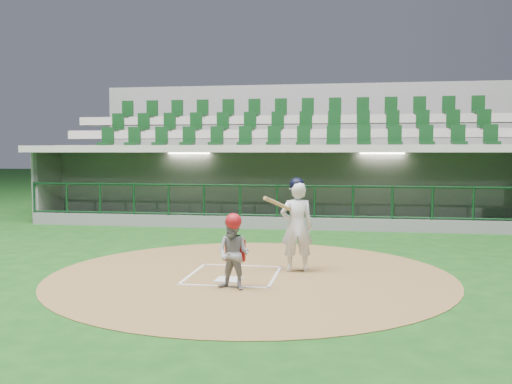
# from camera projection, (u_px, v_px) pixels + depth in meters

# --- Properties ---
(ground) EXTENTS (120.00, 120.00, 0.00)m
(ground) POSITION_uv_depth(u_px,v_px,m) (237.00, 272.00, 10.45)
(ground) COLOR #123F12
(ground) RESTS_ON ground
(dirt_circle) EXTENTS (7.20, 7.20, 0.01)m
(dirt_circle) POSITION_uv_depth(u_px,v_px,m) (251.00, 275.00, 10.21)
(dirt_circle) COLOR brown
(dirt_circle) RESTS_ON ground
(home_plate) EXTENTS (0.43, 0.43, 0.02)m
(home_plate) POSITION_uv_depth(u_px,v_px,m) (229.00, 280.00, 9.76)
(home_plate) COLOR silver
(home_plate) RESTS_ON dirt_circle
(batter_box_chalk) EXTENTS (1.55, 1.80, 0.01)m
(batter_box_chalk) POSITION_uv_depth(u_px,v_px,m) (233.00, 275.00, 10.15)
(batter_box_chalk) COLOR white
(batter_box_chalk) RESTS_ON ground
(dugout_structure) EXTENTS (16.40, 3.70, 3.00)m
(dugout_structure) POSITION_uv_depth(u_px,v_px,m) (289.00, 191.00, 18.06)
(dugout_structure) COLOR gray
(dugout_structure) RESTS_ON ground
(seating_deck) EXTENTS (17.00, 6.72, 5.15)m
(seating_deck) POSITION_uv_depth(u_px,v_px,m) (294.00, 173.00, 21.09)
(seating_deck) COLOR slate
(seating_deck) RESTS_ON ground
(batter) EXTENTS (0.88, 0.90, 1.73)m
(batter) POSITION_uv_depth(u_px,v_px,m) (297.00, 224.00, 10.43)
(batter) COLOR silver
(batter) RESTS_ON dirt_circle
(catcher) EXTENTS (0.65, 0.57, 1.23)m
(catcher) POSITION_uv_depth(u_px,v_px,m) (234.00, 252.00, 9.08)
(catcher) COLOR gray
(catcher) RESTS_ON dirt_circle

